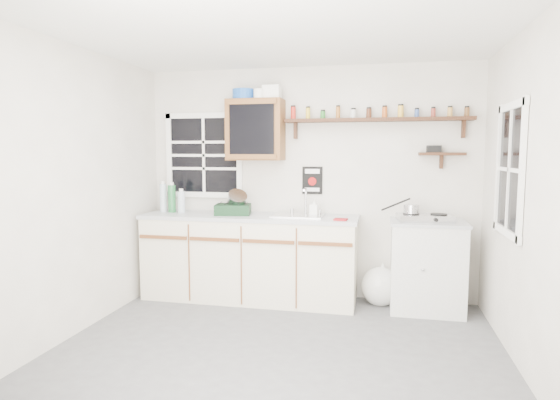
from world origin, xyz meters
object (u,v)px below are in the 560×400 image
(upper_cabinet, at_px, (256,130))
(spice_shelf, at_px, (376,119))
(right_cabinet, at_px, (427,266))
(dish_rack, at_px, (234,206))
(hotplate, at_px, (425,217))
(main_cabinet, at_px, (250,257))

(upper_cabinet, height_order, spice_shelf, upper_cabinet)
(right_cabinet, relative_size, dish_rack, 2.20)
(right_cabinet, relative_size, upper_cabinet, 1.40)
(right_cabinet, distance_m, upper_cabinet, 2.26)
(dish_rack, relative_size, hotplate, 0.74)
(right_cabinet, xyz_separation_m, upper_cabinet, (-1.80, 0.12, 1.37))
(right_cabinet, relative_size, spice_shelf, 0.48)
(right_cabinet, distance_m, hotplate, 0.49)
(main_cabinet, bearing_deg, dish_rack, -177.54)
(right_cabinet, height_order, upper_cabinet, upper_cabinet)
(upper_cabinet, xyz_separation_m, dish_rack, (-0.20, -0.15, -0.82))
(main_cabinet, xyz_separation_m, spice_shelf, (1.30, 0.21, 1.47))
(main_cabinet, relative_size, right_cabinet, 2.54)
(spice_shelf, xyz_separation_m, dish_rack, (-1.47, -0.22, -0.92))
(hotplate, bearing_deg, spice_shelf, 149.75)
(spice_shelf, bearing_deg, main_cabinet, -170.70)
(spice_shelf, xyz_separation_m, hotplate, (0.50, -0.21, -0.98))
(spice_shelf, relative_size, dish_rack, 4.62)
(main_cabinet, relative_size, hotplate, 4.15)
(main_cabinet, relative_size, spice_shelf, 1.21)
(upper_cabinet, distance_m, dish_rack, 0.85)
(right_cabinet, height_order, hotplate, hotplate)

